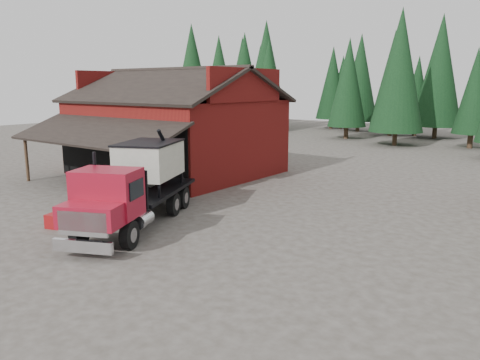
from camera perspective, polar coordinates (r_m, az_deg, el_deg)
The scene contains 7 objects.
ground at distance 18.64m, azimuth -5.15°, elevation -7.27°, with size 120.00×120.00×0.00m, color #433E35.
red_barn at distance 32.59m, azimuth -7.91°, elevation 5.57°, with size 12.80×13.63×7.18m.
conifer_backdrop at distance 56.62m, azimuth 24.79°, elevation 4.35°, with size 76.00×16.00×16.00m, color black, non-canonical shape.
near_pine_a at distance 53.24m, azimuth -2.56°, elevation 11.90°, with size 4.40×4.40×11.40m.
near_pine_d at distance 49.67m, azimuth 18.83°, elevation 12.51°, with size 5.28×5.28×13.40m.
feed_truck at distance 20.56m, azimuth -12.54°, elevation -0.32°, with size 5.85×9.04×4.01m.
equip_box at distance 21.68m, azimuth -21.14°, elevation -4.50°, with size 0.70×1.10×0.60m, color maroon.
Camera 1 is at (11.93, -13.02, 5.97)m, focal length 35.00 mm.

